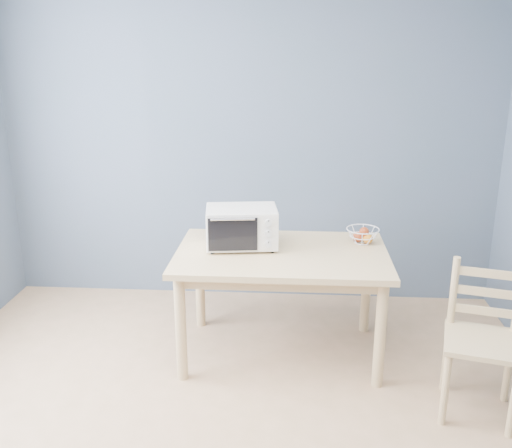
# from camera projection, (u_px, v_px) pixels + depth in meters

# --- Properties ---
(room) EXTENTS (4.01, 4.51, 2.61)m
(room) POSITION_uv_depth(u_px,v_px,m) (206.00, 230.00, 2.43)
(room) COLOR tan
(room) RESTS_ON ground
(dining_table) EXTENTS (1.40, 0.90, 0.75)m
(dining_table) POSITION_uv_depth(u_px,v_px,m) (282.00, 266.00, 3.80)
(dining_table) COLOR tan
(dining_table) RESTS_ON ground
(toaster_oven) EXTENTS (0.51, 0.40, 0.28)m
(toaster_oven) POSITION_uv_depth(u_px,v_px,m) (239.00, 227.00, 3.82)
(toaster_oven) COLOR white
(toaster_oven) RESTS_ON dining_table
(fruit_basket) EXTENTS (0.26, 0.26, 0.12)m
(fruit_basket) POSITION_uv_depth(u_px,v_px,m) (363.00, 235.00, 3.92)
(fruit_basket) COLOR white
(fruit_basket) RESTS_ON dining_table
(dining_chair) EXTENTS (0.50, 0.50, 0.88)m
(dining_chair) POSITION_uv_depth(u_px,v_px,m) (482.00, 342.00, 3.25)
(dining_chair) COLOR tan
(dining_chair) RESTS_ON ground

